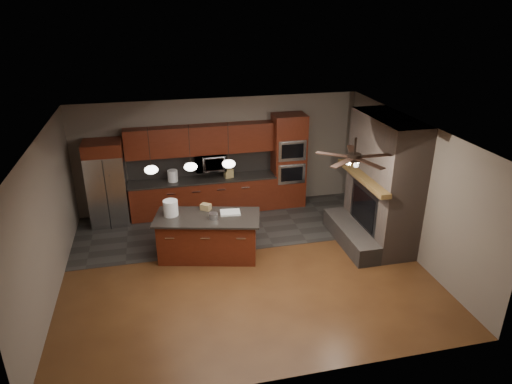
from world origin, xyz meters
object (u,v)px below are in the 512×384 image
object	(u,v)px
refrigerator	(107,183)
paint_can	(213,216)
counter_box	(229,173)
cardboard_box	(206,207)
counter_bucket	(173,176)
kitchen_island	(208,236)
paint_tray	(230,212)
microwave	(210,162)
oven_tower	(288,161)
white_bucket	(171,208)

from	to	relation	value
refrigerator	paint_can	bearing A→B (deg)	-45.00
paint_can	counter_box	distance (m)	2.32
cardboard_box	counter_bucket	world-z (taller)	counter_bucket
kitchen_island	paint_tray	world-z (taller)	paint_tray
counter_bucket	paint_tray	bearing A→B (deg)	-63.79
microwave	refrigerator	world-z (taller)	refrigerator
kitchen_island	counter_bucket	xyz separation A→B (m)	(-0.55, 2.14, 0.57)
oven_tower	kitchen_island	size ratio (longest dim) A/B	1.04
refrigerator	cardboard_box	world-z (taller)	refrigerator
paint_tray	oven_tower	bearing A→B (deg)	54.05
white_bucket	paint_tray	bearing A→B (deg)	-9.27
paint_can	paint_tray	distance (m)	0.40
kitchen_island	counter_bucket	size ratio (longest dim) A/B	8.21
microwave	refrigerator	xyz separation A→B (m)	(-2.43, -0.13, -0.29)
kitchen_island	paint_tray	size ratio (longest dim) A/B	5.70
paint_can	counter_box	bearing A→B (deg)	72.69
kitchen_island	paint_tray	distance (m)	0.68
refrigerator	kitchen_island	bearing A→B (deg)	-44.88
paint_can	paint_tray	world-z (taller)	paint_can
cardboard_box	kitchen_island	bearing A→B (deg)	-57.54
microwave	kitchen_island	xyz separation A→B (m)	(-0.37, -2.19, -0.83)
oven_tower	counter_bucket	distance (m)	2.90
kitchen_island	counter_box	world-z (taller)	counter_box
paint_tray	cardboard_box	bearing A→B (deg)	153.85
microwave	paint_can	world-z (taller)	microwave
oven_tower	white_bucket	distance (m)	3.59
counter_bucket	counter_box	size ratio (longest dim) A/B	1.23
refrigerator	kitchen_island	xyz separation A→B (m)	(2.07, -2.06, -0.55)
refrigerator	counter_bucket	xyz separation A→B (m)	(1.51, 0.08, 0.03)
kitchen_island	cardboard_box	world-z (taller)	cardboard_box
refrigerator	white_bucket	world-z (taller)	refrigerator
kitchen_island	white_bucket	size ratio (longest dim) A/B	7.14
oven_tower	kitchen_island	xyz separation A→B (m)	(-2.34, -2.13, -0.73)
refrigerator	cardboard_box	bearing A→B (deg)	-39.69
oven_tower	kitchen_island	distance (m)	3.25
paint_tray	cardboard_box	distance (m)	0.55
counter_bucket	cardboard_box	bearing A→B (deg)	-72.52
counter_box	oven_tower	bearing A→B (deg)	-9.96
oven_tower	counter_box	size ratio (longest dim) A/B	10.51
oven_tower	paint_can	size ratio (longest dim) A/B	13.22
oven_tower	paint_tray	bearing A→B (deg)	-131.68
kitchen_island	oven_tower	bearing A→B (deg)	56.01
oven_tower	kitchen_island	bearing A→B (deg)	-137.71
paint_tray	counter_bucket	size ratio (longest dim) A/B	1.44
refrigerator	kitchen_island	world-z (taller)	refrigerator
kitchen_island	counter_bucket	world-z (taller)	counter_bucket
kitchen_island	cardboard_box	xyz separation A→B (m)	(0.02, 0.33, 0.52)
refrigerator	white_bucket	size ratio (longest dim) A/B	6.33
kitchen_island	paint_can	world-z (taller)	paint_can
microwave	counter_box	xyz separation A→B (m)	(0.43, -0.10, -0.29)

